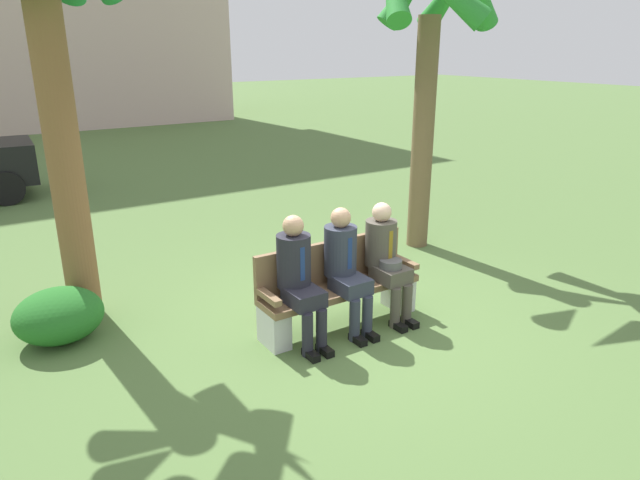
% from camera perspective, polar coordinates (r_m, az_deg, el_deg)
% --- Properties ---
extents(ground_plane, '(80.00, 80.00, 0.00)m').
position_cam_1_polar(ground_plane, '(6.28, 2.67, -8.19)').
color(ground_plane, '#51703A').
extents(park_bench, '(1.81, 0.44, 0.90)m').
position_cam_1_polar(park_bench, '(6.09, 1.76, -4.73)').
color(park_bench, brown).
rests_on(park_bench, ground).
extents(seated_man_left, '(0.34, 0.72, 1.31)m').
position_cam_1_polar(seated_man_left, '(5.59, -2.17, -3.44)').
color(seated_man_left, '#23232D').
rests_on(seated_man_left, ground).
extents(seated_man_middle, '(0.34, 0.72, 1.30)m').
position_cam_1_polar(seated_man_middle, '(5.88, 2.52, -2.36)').
color(seated_man_middle, '#2D3342').
rests_on(seated_man_middle, ground).
extents(seated_man_right, '(0.34, 0.72, 1.28)m').
position_cam_1_polar(seated_man_right, '(6.18, 6.59, -1.54)').
color(seated_man_right, '#4C473D').
rests_on(seated_man_right, ground).
extents(palm_tree_tall, '(1.66, 1.65, 4.45)m').
position_cam_1_polar(palm_tree_tall, '(6.36, -26.11, 19.75)').
color(palm_tree_tall, brown).
rests_on(palm_tree_tall, ground).
extents(palm_tree_short, '(1.95, 1.98, 4.53)m').
position_cam_1_polar(palm_tree_short, '(8.26, 11.07, 20.52)').
color(palm_tree_short, brown).
rests_on(palm_tree_short, ground).
extents(shrub_near_bench, '(0.87, 0.80, 0.55)m').
position_cam_1_polar(shrub_near_bench, '(6.38, -24.62, -6.86)').
color(shrub_near_bench, '#236922').
rests_on(shrub_near_bench, ground).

